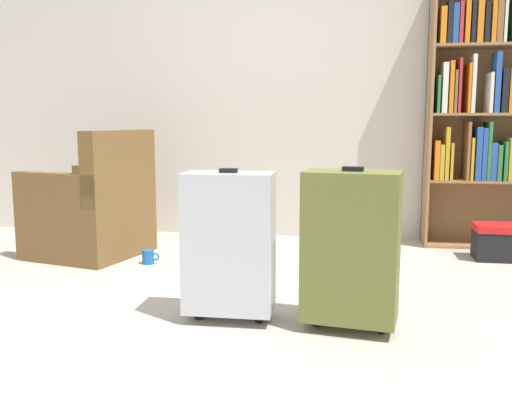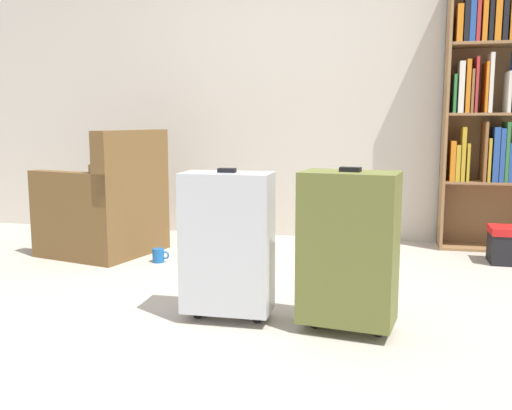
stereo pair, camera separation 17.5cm
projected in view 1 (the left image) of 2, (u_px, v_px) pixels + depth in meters
ground_plane at (230, 321)px, 2.78m from camera, size 10.46×10.46×0.00m
back_wall at (282, 79)px, 4.72m from camera, size 5.98×0.10×2.60m
bookshelf at (495, 101)px, 4.29m from camera, size 0.99×0.29×2.00m
armchair at (93, 212)px, 4.12m from camera, size 0.85×0.85×0.90m
mug at (148, 257)px, 3.90m from camera, size 0.12×0.08×0.10m
storage_box at (511, 241)px, 3.99m from camera, size 0.49×0.24×0.25m
suitcase_olive at (351, 247)px, 2.63m from camera, size 0.46×0.32×0.76m
suitcase_silver at (229, 243)px, 2.75m from camera, size 0.43×0.23×0.74m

